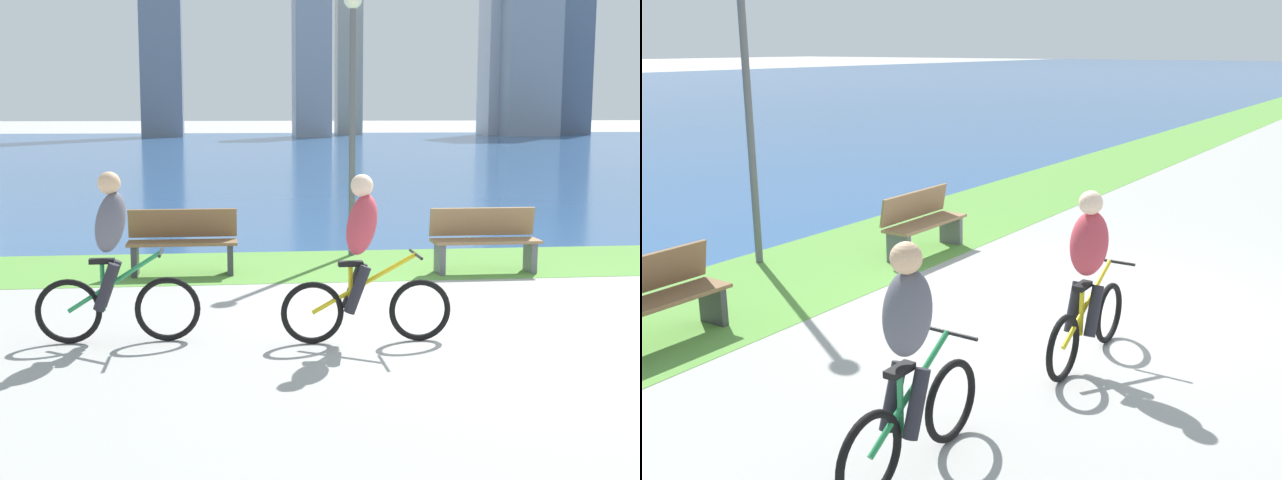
{
  "view_description": "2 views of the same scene",
  "coord_description": "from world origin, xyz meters",
  "views": [
    {
      "loc": [
        -2.72,
        -9.23,
        2.29
      ],
      "look_at": [
        -1.63,
        0.57,
        0.81
      ],
      "focal_mm": 49.74,
      "sensor_mm": 36.0,
      "label": 1
    },
    {
      "loc": [
        -7.52,
        -3.42,
        2.92
      ],
      "look_at": [
        -1.48,
        0.48,
        1.03
      ],
      "focal_mm": 41.65,
      "sensor_mm": 36.0,
      "label": 2
    }
  ],
  "objects": [
    {
      "name": "ground_plane",
      "position": [
        0.0,
        0.0,
        0.0
      ],
      "size": [
        300.0,
        300.0,
        0.0
      ],
      "primitive_type": "plane",
      "color": "#9E9E99"
    },
    {
      "name": "grass_strip_bayside",
      "position": [
        0.0,
        3.47,
        0.0
      ],
      "size": [
        120.0,
        2.59,
        0.01
      ],
      "primitive_type": "cube",
      "color": "#59933D",
      "rests_on": "ground"
    },
    {
      "name": "bay_water_surface",
      "position": [
        0.0,
        38.81,
        0.0
      ],
      "size": [
        300.0,
        68.09,
        0.0
      ],
      "primitive_type": "cube",
      "color": "#2D568C",
      "rests_on": "ground"
    },
    {
      "name": "cyclist_lead",
      "position": [
        -1.37,
        -0.84,
        0.83
      ],
      "size": [
        1.69,
        0.52,
        1.66
      ],
      "color": "black",
      "rests_on": "ground"
    },
    {
      "name": "cyclist_trailing",
      "position": [
        -3.79,
        -0.58,
        0.84
      ],
      "size": [
        1.6,
        0.52,
        1.68
      ],
      "color": "black",
      "rests_on": "ground"
    },
    {
      "name": "bench_near_path",
      "position": [
        0.92,
        2.71,
        0.45
      ],
      "size": [
        1.5,
        0.47,
        0.9
      ],
      "color": "olive",
      "rests_on": "ground"
    },
    {
      "name": "bench_far_along_path",
      "position": [
        -3.28,
        3.0,
        0.45
      ],
      "size": [
        1.5,
        0.47,
        0.9
      ],
      "color": "brown",
      "rests_on": "ground"
    },
    {
      "name": "lamppost_tall",
      "position": [
        -0.72,
        4.33,
        2.63
      ],
      "size": [
        0.28,
        0.28,
        4.04
      ],
      "color": "#595960",
      "rests_on": "ground"
    },
    {
      "name": "city_skyline_far_shore",
      "position": [
        7.72,
        63.67,
        8.47
      ],
      "size": [
        52.41,
        8.96,
        23.5
      ],
      "color": "#B7B7BC",
      "rests_on": "ground"
    }
  ]
}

